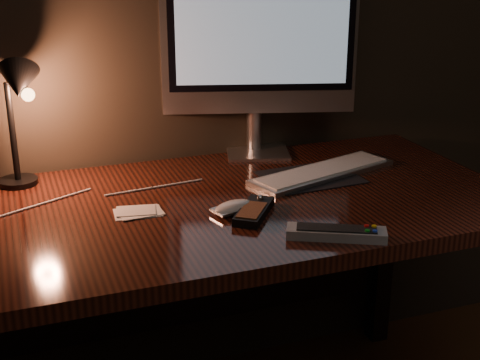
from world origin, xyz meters
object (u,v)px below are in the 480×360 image
object	(u,v)px
keyboard	(323,172)
media_remote	(254,211)
desk_lamp	(18,101)
tv_remote	(336,233)
desk	(194,239)
mouse	(234,209)
monitor	(260,37)

from	to	relation	value
keyboard	media_remote	distance (m)	0.35
keyboard	desk_lamp	xyz separation A→B (m)	(-0.78, 0.18, 0.22)
keyboard	tv_remote	bearing A→B (deg)	-129.64
desk	keyboard	size ratio (longest dim) A/B	3.59
desk	mouse	xyz separation A→B (m)	(0.06, -0.16, 0.14)
desk	tv_remote	size ratio (longest dim) A/B	7.34
monitor	desk_lamp	world-z (taller)	monitor
desk	mouse	bearing A→B (deg)	-69.64
desk	keyboard	xyz separation A→B (m)	(0.38, 0.02, 0.14)
tv_remote	monitor	bearing A→B (deg)	110.97
mouse	desk_lamp	bearing A→B (deg)	125.91
monitor	tv_remote	bearing A→B (deg)	-79.66
mouse	keyboard	bearing A→B (deg)	12.27
monitor	keyboard	xyz separation A→B (m)	(0.10, -0.24, -0.34)
media_remote	tv_remote	xyz separation A→B (m)	(0.12, -0.18, 0.00)
monitor	mouse	world-z (taller)	monitor
media_remote	desk_lamp	bearing A→B (deg)	88.40
media_remote	tv_remote	bearing A→B (deg)	-109.51
desk	tv_remote	world-z (taller)	tv_remote
tv_remote	desk_lamp	world-z (taller)	desk_lamp
monitor	media_remote	bearing A→B (deg)	-96.65
monitor	mouse	size ratio (longest dim) A/B	5.70
mouse	desk_lamp	xyz separation A→B (m)	(-0.45, 0.35, 0.22)
desk	media_remote	bearing A→B (deg)	-62.64
mouse	media_remote	bearing A→B (deg)	-55.12
keyboard	mouse	xyz separation A→B (m)	(-0.32, -0.18, 0.00)
mouse	tv_remote	world-z (taller)	tv_remote
monitor	mouse	bearing A→B (deg)	-102.53
desk	media_remote	world-z (taller)	media_remote
media_remote	desk_lamp	size ratio (longest dim) A/B	0.49
desk	tv_remote	xyz separation A→B (m)	(0.22, -0.37, 0.14)
desk	mouse	distance (m)	0.22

